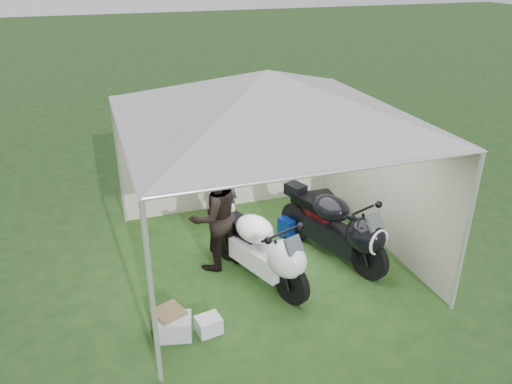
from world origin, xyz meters
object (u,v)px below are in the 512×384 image
(motorcycle_black, at_px, (338,226))
(equipment_box, at_px, (318,208))
(canopy_tent, at_px, (267,100))
(person_blue_jacket, at_px, (223,178))
(crate_2, at_px, (209,325))
(person_dark_jacket, at_px, (214,216))
(crate_1, at_px, (170,321))
(paddock_stand, at_px, (293,226))
(motorcycle_white, at_px, (262,248))
(crate_0, at_px, (175,327))

(motorcycle_black, xyz_separation_m, equipment_box, (0.26, 1.23, -0.33))
(canopy_tent, relative_size, motorcycle_black, 2.70)
(person_blue_jacket, distance_m, crate_2, 3.03)
(person_dark_jacket, distance_m, crate_1, 1.74)
(paddock_stand, xyz_separation_m, person_blue_jacket, (-1.01, 0.82, 0.70))
(motorcycle_white, relative_size, equipment_box, 3.71)
(person_dark_jacket, distance_m, crate_0, 1.82)
(crate_2, bearing_deg, crate_1, 157.97)
(person_dark_jacket, relative_size, crate_1, 4.91)
(motorcycle_white, relative_size, person_dark_jacket, 1.17)
(equipment_box, xyz_separation_m, crate_1, (-3.05, -2.05, -0.11))
(equipment_box, distance_m, crate_2, 3.42)
(canopy_tent, bearing_deg, crate_2, -131.88)
(motorcycle_white, bearing_deg, crate_2, -161.71)
(motorcycle_black, bearing_deg, canopy_tent, 137.75)
(canopy_tent, distance_m, crate_2, 3.13)
(crate_1, bearing_deg, crate_2, -22.03)
(person_blue_jacket, relative_size, crate_1, 4.99)
(motorcycle_white, height_order, person_dark_jacket, person_dark_jacket)
(paddock_stand, bearing_deg, crate_0, -142.04)
(motorcycle_white, distance_m, person_dark_jacket, 0.88)
(motorcycle_black, distance_m, crate_2, 2.58)
(canopy_tent, distance_m, motorcycle_white, 2.10)
(equipment_box, height_order, crate_1, equipment_box)
(motorcycle_white, bearing_deg, person_blue_jacket, 70.03)
(paddock_stand, relative_size, equipment_box, 0.88)
(person_dark_jacket, height_order, crate_1, person_dark_jacket)
(paddock_stand, relative_size, person_blue_jacket, 0.27)
(crate_0, xyz_separation_m, crate_1, (-0.04, 0.12, 0.02))
(motorcycle_black, distance_m, crate_0, 2.94)
(person_blue_jacket, bearing_deg, motorcycle_black, 72.80)
(crate_0, bearing_deg, equipment_box, 35.81)
(paddock_stand, bearing_deg, motorcycle_black, -69.80)
(canopy_tent, bearing_deg, person_dark_jacket, 177.24)
(motorcycle_white, xyz_separation_m, crate_2, (-1.01, -0.82, -0.47))
(equipment_box, height_order, crate_0, equipment_box)
(crate_0, bearing_deg, crate_1, 108.82)
(motorcycle_white, distance_m, crate_2, 1.38)
(motorcycle_black, bearing_deg, crate_2, -176.73)
(canopy_tent, distance_m, crate_0, 3.27)
(motorcycle_white, height_order, crate_1, motorcycle_white)
(crate_1, relative_size, crate_2, 1.15)
(person_blue_jacket, bearing_deg, motorcycle_white, 36.21)
(canopy_tent, height_order, crate_2, canopy_tent)
(canopy_tent, height_order, person_dark_jacket, canopy_tent)
(person_blue_jacket, distance_m, crate_0, 3.13)
(person_blue_jacket, bearing_deg, paddock_stand, 86.01)
(motorcycle_black, height_order, crate_0, motorcycle_black)
(equipment_box, bearing_deg, paddock_stand, -154.01)
(paddock_stand, height_order, crate_2, paddock_stand)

